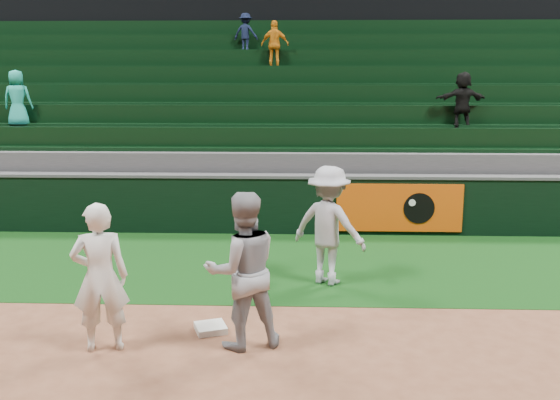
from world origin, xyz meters
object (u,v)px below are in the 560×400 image
object	(u,v)px
first_base	(211,328)
baserunner	(243,270)
first_baseman	(100,277)
base_coach	(329,226)

from	to	relation	value
first_base	baserunner	xyz separation A→B (m)	(0.47, -0.41, 0.93)
first_baseman	baserunner	bearing A→B (deg)	171.11
first_baseman	base_coach	bearing A→B (deg)	-152.71
first_base	base_coach	bearing A→B (deg)	50.59
first_baseman	base_coach	xyz separation A→B (m)	(2.85, 2.56, 0.04)
first_base	baserunner	world-z (taller)	baserunner
baserunner	base_coach	xyz separation A→B (m)	(1.15, 2.39, -0.02)
baserunner	base_coach	world-z (taller)	baserunner
first_baseman	baserunner	distance (m)	1.72
first_baseman	baserunner	size ratio (longest dim) A/B	0.95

